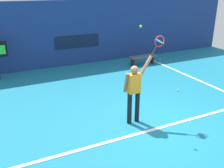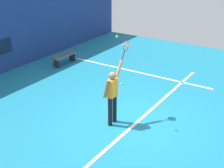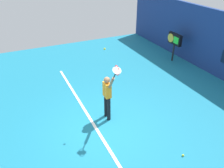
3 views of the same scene
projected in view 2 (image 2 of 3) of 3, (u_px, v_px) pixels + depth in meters
ground_plane at (130, 120)px, 9.94m from camera, size 18.00×18.00×0.00m
court_baseline at (137, 122)px, 9.82m from camera, size 10.00×0.10×0.01m
court_sideline at (133, 71)px, 13.80m from camera, size 0.10×7.00×0.01m
tennis_player at (112, 93)px, 9.38m from camera, size 0.79×0.31×1.92m
tennis_racket at (126, 47)px, 9.43m from camera, size 0.47×0.27×0.60m
tennis_ball at (117, 37)px, 8.69m from camera, size 0.07×0.07×0.07m
court_bench at (65, 57)px, 14.55m from camera, size 1.40×0.36×0.45m
water_bottle at (79, 55)px, 15.45m from camera, size 0.07×0.07×0.24m
spare_ball at (122, 84)px, 12.46m from camera, size 0.07×0.07×0.07m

